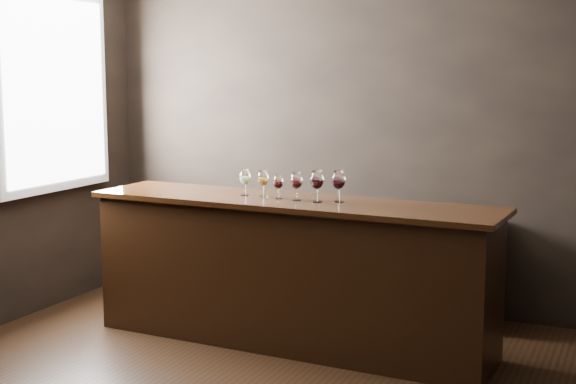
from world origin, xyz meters
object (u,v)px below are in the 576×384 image
at_px(bar_counter, 291,275).
at_px(glass_red_b, 297,181).
at_px(back_bar_shelf, 361,263).
at_px(glass_red_c, 317,180).
at_px(glass_white, 245,178).
at_px(glass_amber, 263,179).
at_px(glass_red_a, 278,182).
at_px(glass_red_d, 339,181).

relative_size(bar_counter, glass_red_b, 14.52).
height_order(back_bar_shelf, glass_red_c, glass_red_c).
distance_m(glass_white, glass_amber, 0.14).
bearing_deg(back_bar_shelf, glass_red_b, -98.66).
height_order(bar_counter, glass_white, glass_white).
height_order(back_bar_shelf, glass_red_a, glass_red_a).
height_order(glass_amber, glass_red_b, glass_red_b).
bearing_deg(glass_red_a, glass_white, 172.29).
bearing_deg(glass_red_c, glass_red_b, 178.25).
distance_m(back_bar_shelf, glass_red_b, 1.23).
height_order(bar_counter, glass_red_c, glass_red_c).
distance_m(bar_counter, glass_white, 0.76).
xyz_separation_m(glass_white, glass_red_d, (0.72, -0.01, 0.02)).
bearing_deg(glass_red_d, glass_white, 179.57).
height_order(glass_white, glass_red_c, glass_red_c).
xyz_separation_m(glass_white, glass_red_c, (0.58, -0.06, 0.02)).
distance_m(back_bar_shelf, glass_red_c, 1.24).
bearing_deg(glass_white, bar_counter, -5.83).
xyz_separation_m(glass_red_b, glass_red_c, (0.15, -0.00, 0.01)).
xyz_separation_m(bar_counter, back_bar_shelf, (0.20, 0.93, -0.10)).
bearing_deg(glass_amber, glass_red_c, -7.88).
relative_size(glass_red_a, glass_red_b, 0.86).
distance_m(glass_white, glass_red_a, 0.28).
bearing_deg(glass_white, glass_red_c, -5.89).
xyz_separation_m(back_bar_shelf, glass_red_d, (0.14, -0.90, 0.79)).
distance_m(glass_amber, glass_red_a, 0.14).
bearing_deg(glass_red_a, bar_counter, -0.30).
bearing_deg(glass_red_c, glass_white, 174.11).
xyz_separation_m(glass_white, glass_red_a, (0.28, -0.04, -0.01)).
height_order(glass_white, glass_red_a, glass_white).
height_order(back_bar_shelf, glass_amber, glass_amber).
bearing_deg(bar_counter, glass_white, 176.24).
xyz_separation_m(bar_counter, glass_white, (-0.38, 0.04, 0.66)).
bearing_deg(glass_red_d, glass_amber, 179.40).
bearing_deg(glass_red_a, glass_red_d, 4.27).
relative_size(glass_white, glass_red_d, 0.87).
distance_m(back_bar_shelf, glass_red_a, 1.23).
xyz_separation_m(glass_red_a, glass_red_d, (0.44, 0.03, 0.03)).
bearing_deg(glass_red_c, back_bar_shelf, 90.51).
relative_size(bar_counter, glass_amber, 15.21).
relative_size(glass_red_a, glass_red_d, 0.78).
bearing_deg(glass_white, glass_red_d, -0.43).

